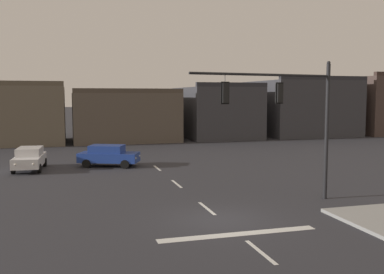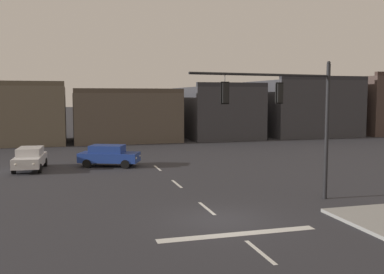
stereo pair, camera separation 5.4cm
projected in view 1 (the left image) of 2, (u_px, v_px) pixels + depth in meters
The scene contains 7 objects.
ground_plane at pixel (221, 220), 18.70m from camera, with size 400.00×400.00×0.00m, color #2B2B30.
stop_bar_paint at pixel (239, 234), 16.78m from camera, with size 6.40×0.50×0.01m, color silver.
lane_centreline at pixel (207, 208), 20.61m from camera, with size 0.16×26.40×0.01m.
signal_mast_near_side at pixel (291, 108), 21.27m from camera, with size 7.68×1.18×7.05m.
car_lot_nearside at pixel (30, 158), 31.25m from camera, with size 2.19×4.56×1.61m.
car_lot_middle at pixel (108, 155), 32.81m from camera, with size 4.75×3.33×1.61m.
building_row at pixel (220, 111), 56.00m from camera, with size 58.53×13.30×8.39m.
Camera 1 is at (-6.18, -17.25, 5.30)m, focal length 40.84 mm.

